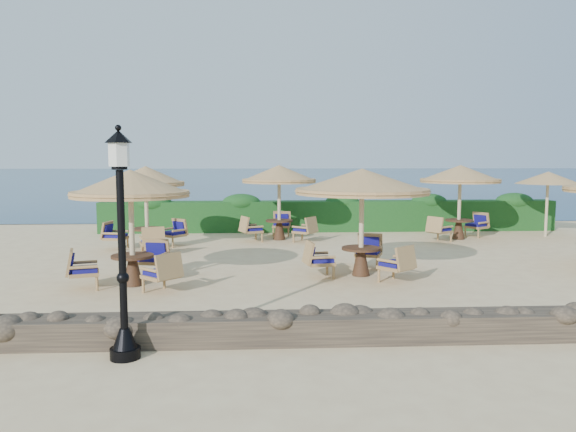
{
  "coord_description": "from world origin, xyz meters",
  "views": [
    {
      "loc": [
        -2.85,
        -14.86,
        2.93
      ],
      "look_at": [
        -2.01,
        0.63,
        1.3
      ],
      "focal_mm": 35.0,
      "sensor_mm": 36.0,
      "label": 1
    }
  ],
  "objects_px": {
    "extra_parasol": "(548,178)",
    "cafe_set_1": "(362,195)",
    "cafe_set_0": "(131,204)",
    "cafe_set_3": "(146,193)",
    "lamp_post": "(122,254)",
    "cafe_set_4": "(279,187)",
    "cafe_set_5": "(460,183)"
  },
  "relations": [
    {
      "from": "extra_parasol",
      "to": "cafe_set_4",
      "type": "xyz_separation_m",
      "value": [
        -9.9,
        -0.26,
        -0.3
      ]
    },
    {
      "from": "lamp_post",
      "to": "cafe_set_5",
      "type": "xyz_separation_m",
      "value": [
        9.13,
        11.51,
        0.46
      ]
    },
    {
      "from": "cafe_set_1",
      "to": "cafe_set_3",
      "type": "height_order",
      "value": "same"
    },
    {
      "from": "extra_parasol",
      "to": "cafe_set_1",
      "type": "xyz_separation_m",
      "value": [
        -8.1,
        -6.46,
        -0.16
      ]
    },
    {
      "from": "lamp_post",
      "to": "extra_parasol",
      "type": "xyz_separation_m",
      "value": [
        12.6,
        12.0,
        0.62
      ]
    },
    {
      "from": "cafe_set_4",
      "to": "cafe_set_5",
      "type": "distance_m",
      "value": 6.43
    },
    {
      "from": "extra_parasol",
      "to": "cafe_set_4",
      "type": "distance_m",
      "value": 9.9
    },
    {
      "from": "cafe_set_0",
      "to": "cafe_set_4",
      "type": "height_order",
      "value": "same"
    },
    {
      "from": "cafe_set_3",
      "to": "cafe_set_4",
      "type": "xyz_separation_m",
      "value": [
        4.25,
        2.05,
        0.06
      ]
    },
    {
      "from": "cafe_set_0",
      "to": "lamp_post",
      "type": "bearing_deg",
      "value": -79.05
    },
    {
      "from": "cafe_set_1",
      "to": "cafe_set_3",
      "type": "distance_m",
      "value": 7.34
    },
    {
      "from": "lamp_post",
      "to": "cafe_set_1",
      "type": "relative_size",
      "value": 1.0
    },
    {
      "from": "lamp_post",
      "to": "cafe_set_0",
      "type": "relative_size",
      "value": 1.19
    },
    {
      "from": "cafe_set_1",
      "to": "cafe_set_3",
      "type": "xyz_separation_m",
      "value": [
        -6.05,
        4.16,
        -0.2
      ]
    },
    {
      "from": "lamp_post",
      "to": "cafe_set_0",
      "type": "bearing_deg",
      "value": 100.95
    },
    {
      "from": "lamp_post",
      "to": "cafe_set_0",
      "type": "height_order",
      "value": "lamp_post"
    },
    {
      "from": "cafe_set_0",
      "to": "cafe_set_4",
      "type": "relative_size",
      "value": 1.01
    },
    {
      "from": "cafe_set_1",
      "to": "cafe_set_5",
      "type": "distance_m",
      "value": 7.56
    },
    {
      "from": "cafe_set_1",
      "to": "cafe_set_0",
      "type": "bearing_deg",
      "value": -171.71
    },
    {
      "from": "cafe_set_3",
      "to": "cafe_set_5",
      "type": "bearing_deg",
      "value": 9.67
    },
    {
      "from": "cafe_set_0",
      "to": "cafe_set_3",
      "type": "bearing_deg",
      "value": 97.25
    },
    {
      "from": "extra_parasol",
      "to": "cafe_set_5",
      "type": "relative_size",
      "value": 0.85
    },
    {
      "from": "cafe_set_4",
      "to": "cafe_set_5",
      "type": "xyz_separation_m",
      "value": [
        6.43,
        -0.23,
        0.14
      ]
    },
    {
      "from": "cafe_set_5",
      "to": "extra_parasol",
      "type": "bearing_deg",
      "value": 7.99
    },
    {
      "from": "lamp_post",
      "to": "extra_parasol",
      "type": "height_order",
      "value": "lamp_post"
    },
    {
      "from": "extra_parasol",
      "to": "cafe_set_0",
      "type": "xyz_separation_m",
      "value": [
        -13.52,
        -7.25,
        -0.29
      ]
    },
    {
      "from": "cafe_set_0",
      "to": "cafe_set_3",
      "type": "relative_size",
      "value": 1.03
    },
    {
      "from": "cafe_set_1",
      "to": "cafe_set_4",
      "type": "xyz_separation_m",
      "value": [
        -1.79,
        6.2,
        -0.14
      ]
    },
    {
      "from": "lamp_post",
      "to": "cafe_set_1",
      "type": "distance_m",
      "value": 7.15
    },
    {
      "from": "cafe_set_4",
      "to": "cafe_set_0",
      "type": "bearing_deg",
      "value": -117.39
    },
    {
      "from": "cafe_set_3",
      "to": "extra_parasol",
      "type": "bearing_deg",
      "value": 9.26
    },
    {
      "from": "cafe_set_3",
      "to": "cafe_set_4",
      "type": "distance_m",
      "value": 4.72
    }
  ]
}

